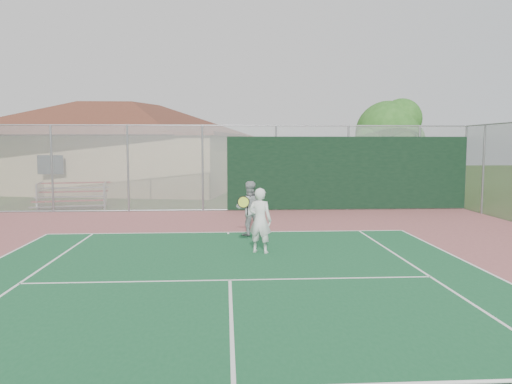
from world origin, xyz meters
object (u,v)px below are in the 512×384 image
player_grey_back (249,209)px  player_white_front (260,221)px  bleachers (72,194)px  tree (390,135)px  clubhouse (121,138)px

player_grey_back → player_white_front: bearing=83.4°
bleachers → player_grey_back: bearing=-55.1°
bleachers → player_grey_back: 10.26m
bleachers → tree: (13.97, 0.13, 2.55)m
bleachers → tree: bearing=-10.1°
bleachers → tree: size_ratio=0.66×
bleachers → player_white_front: size_ratio=1.90×
tree → clubhouse: bearing=149.2°
clubhouse → tree: 15.70m
clubhouse → bleachers: clubhouse is taller
clubhouse → player_grey_back: bearing=-53.9°
player_grey_back → tree: bearing=-142.5°
clubhouse → player_grey_back: size_ratio=9.73×
tree → bleachers: bearing=-179.5°
tree → player_grey_back: bearing=-132.3°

